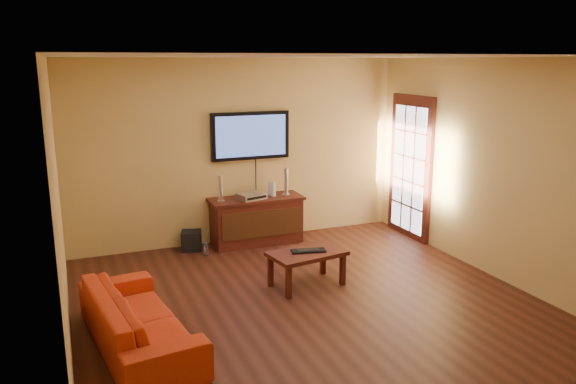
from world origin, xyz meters
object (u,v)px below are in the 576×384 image
speaker_right (286,183)px  game_console (272,189)px  media_console (257,220)px  coffee_table (307,257)px  keyboard (308,251)px  bottle (206,249)px  speaker_left (221,189)px  sofa (138,310)px  av_receiver (251,196)px  television (250,136)px  subwoofer (191,241)px

speaker_right → game_console: speaker_right is taller
media_console → coffee_table: media_console is taller
coffee_table → keyboard: (0.02, -0.01, 0.08)m
keyboard → media_console: bearing=91.4°
bottle → speaker_left: bearing=37.3°
speaker_left → speaker_right: (1.02, 0.02, 0.01)m
sofa → av_receiver: size_ratio=4.92×
television → keyboard: television is taller
speaker_right → keyboard: speaker_right is taller
sofa → bottle: size_ratio=9.61×
speaker_left → av_receiver: bearing=-4.6°
television → speaker_right: bearing=-24.1°
coffee_table → bottle: (-0.87, 1.52, -0.27)m
av_receiver → coffee_table: bearing=-102.4°
speaker_left → keyboard: 1.90m
media_console → speaker_left: speaker_left is taller
subwoofer → television: bearing=25.5°
coffee_table → media_console: bearing=90.8°
coffee_table → television: bearing=90.7°
media_console → subwoofer: media_console is taller
television → speaker_left: size_ratio=3.16×
television → keyboard: 2.30m
sofa → coffee_table: bearing=-77.7°
speaker_left → av_receiver: (0.44, -0.04, -0.13)m
speaker_right → bottle: speaker_right is taller
media_console → sofa: 3.26m
media_console → game_console: (0.26, 0.04, 0.45)m
speaker_right → bottle: size_ratio=2.00×
media_console → av_receiver: size_ratio=3.58×
coffee_table → sofa: 2.22m
coffee_table → speaker_left: 1.91m
television → av_receiver: (-0.09, -0.27, -0.84)m
game_console → subwoofer: game_console is taller
media_console → speaker_right: bearing=1.0°
sofa → subwoofer: (1.08, 2.58, -0.23)m
bottle → subwoofer: bearing=113.0°
coffee_table → subwoofer: size_ratio=3.51×
game_console → subwoofer: (-1.23, 0.02, -0.66)m
speaker_right → av_receiver: size_ratio=1.02×
game_console → sofa: bearing=-145.4°
speaker_right → keyboard: (-0.44, -1.78, -0.44)m
speaker_right → game_console: (-0.22, 0.03, -0.08)m
television → bottle: size_ratio=6.01×
media_console → sofa: bearing=-129.2°
media_console → television: 1.25m
bottle → game_console: bearing=14.5°
subwoofer → game_console: bearing=15.0°
sofa → bottle: sofa is taller
coffee_table → av_receiver: 1.76m
television → game_console: bearing=-35.6°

